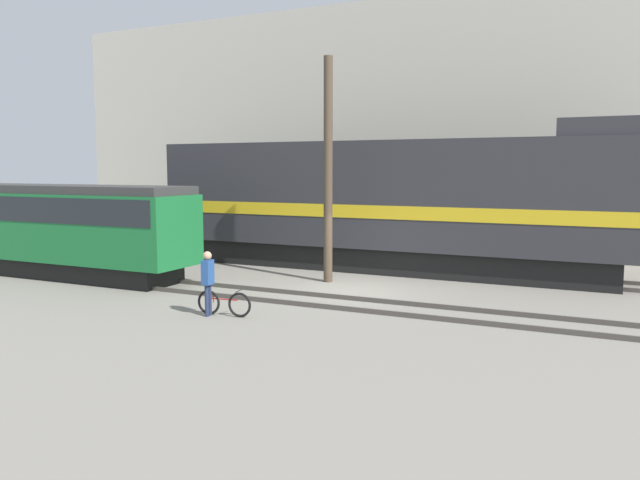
% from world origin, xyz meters
% --- Properties ---
extents(ground_plane, '(120.00, 120.00, 0.00)m').
position_xyz_m(ground_plane, '(0.00, 0.00, 0.00)').
color(ground_plane, gray).
extents(track_near, '(60.00, 1.51, 0.14)m').
position_xyz_m(track_near, '(0.00, -1.99, 0.07)').
color(track_near, '#47423D').
rests_on(track_near, ground).
extents(track_far, '(60.00, 1.51, 0.14)m').
position_xyz_m(track_far, '(0.00, 4.63, 0.07)').
color(track_far, '#47423D').
rests_on(track_far, ground).
extents(building_backdrop, '(42.42, 6.00, 12.13)m').
position_xyz_m(building_backdrop, '(0.00, 13.08, 6.07)').
color(building_backdrop, beige).
rests_on(building_backdrop, ground).
extents(freight_locomotive, '(19.06, 3.04, 5.74)m').
position_xyz_m(freight_locomotive, '(-0.47, 4.63, 2.69)').
color(freight_locomotive, black).
rests_on(freight_locomotive, ground).
extents(streetcar, '(11.22, 2.54, 3.46)m').
position_xyz_m(streetcar, '(-11.02, -1.99, 1.98)').
color(streetcar, black).
rests_on(streetcar, ground).
extents(bicycle, '(1.65, 0.44, 0.76)m').
position_xyz_m(bicycle, '(-1.86, -4.70, 0.35)').
color(bicycle, black).
rests_on(bicycle, ground).
extents(person, '(0.26, 0.38, 1.81)m').
position_xyz_m(person, '(-2.25, -4.89, 1.11)').
color(person, '#232D4C').
rests_on(person, ground).
extents(utility_pole_left, '(0.32, 0.32, 7.98)m').
position_xyz_m(utility_pole_left, '(-1.46, 1.32, 3.99)').
color(utility_pole_left, '#4C3D2D').
rests_on(utility_pole_left, ground).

